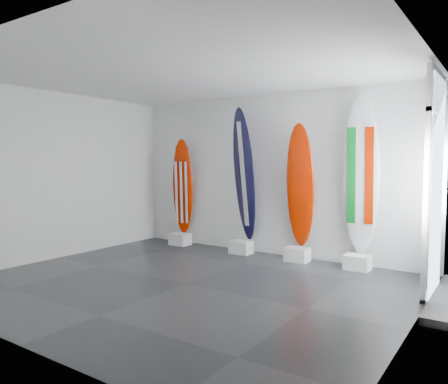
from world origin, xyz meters
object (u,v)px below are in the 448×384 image
Objects in this scene: surfboard_swiss at (300,186)px; surfboard_navy at (244,175)px; surfboard_italy at (361,176)px; surfboard_usa at (183,186)px.

surfboard_navy is at bearing 172.09° from surfboard_swiss.
surfboard_swiss is at bearing 174.40° from surfboard_italy.
surfboard_navy is 1.16× the size of surfboard_swiss.
surfboard_swiss is 1.07m from surfboard_italy.
surfboard_usa is at bearing -160.81° from surfboard_navy.
surfboard_italy reaches higher than surfboard_usa.
surfboard_italy is (3.73, 0.00, 0.29)m from surfboard_usa.
surfboard_usa is 2.67m from surfboard_swiss.
surfboard_navy is 0.99× the size of surfboard_italy.
surfboard_navy is at bearing 174.40° from surfboard_italy.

